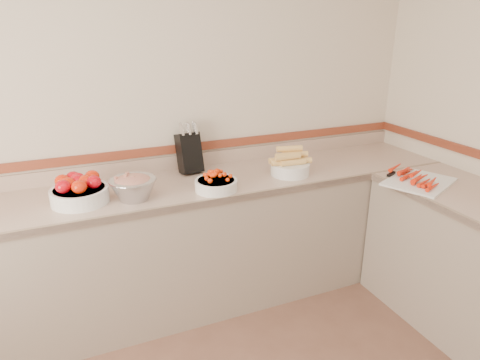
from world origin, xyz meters
name	(u,v)px	position (x,y,z in m)	size (l,w,h in m)	color
back_wall	(155,115)	(0.00, 2.00, 1.30)	(4.00, 4.00, 0.00)	beige
counter_back	(174,247)	(0.00, 1.68, 0.45)	(4.00, 0.65, 1.08)	tan
knife_block	(189,152)	(0.20, 1.89, 1.05)	(0.17, 0.20, 0.36)	black
tomato_bowl	(79,190)	(-0.55, 1.63, 0.98)	(0.33, 0.33, 0.16)	white
cherry_tomato_bowl	(216,183)	(0.25, 1.49, 0.95)	(0.27, 0.27, 0.14)	white
corn_bowl	(290,165)	(0.82, 1.57, 0.97)	(0.30, 0.27, 0.20)	white
rhubarb_bowl	(133,187)	(-0.25, 1.54, 0.98)	(0.28, 0.28, 0.16)	#B2B2BA
cutting_board	(417,179)	(1.52, 1.10, 0.92)	(0.55, 0.51, 0.06)	white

